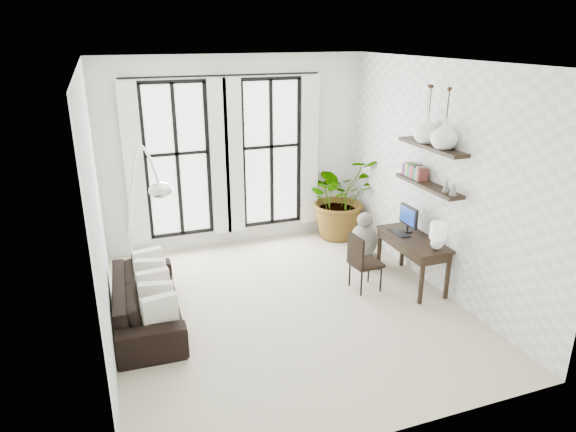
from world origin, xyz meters
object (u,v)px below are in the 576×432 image
sofa (147,301)px  plant (340,197)px  arc_lamp (142,186)px  desk (415,242)px  desk_chair (361,259)px  buddha (364,243)px

sofa → plant: plant is taller
sofa → arc_lamp: arc_lamp is taller
desk → desk_chair: 0.82m
desk_chair → arc_lamp: (-2.86, 0.54, 1.22)m
desk_chair → plant: bearing=69.2°
sofa → buddha: bearing=-77.7°
desk → arc_lamp: (-3.64, 0.67, 1.01)m
plant → arc_lamp: arc_lamp is taller
desk_chair → buddha: buddha is taller
sofa → arc_lamp: 1.46m
buddha → desk: bearing=-69.7°
plant → desk: (0.18, -2.14, -0.06)m
desk_chair → arc_lamp: 3.16m
plant → desk_chair: (-0.61, -2.00, -0.26)m
sofa → plant: bearing=-60.5°
desk_chair → arc_lamp: size_ratio=0.38×
desk → desk_chair: (-0.78, 0.14, -0.21)m
desk_chair → sofa: bearing=172.9°
plant → arc_lamp: (-3.47, -1.47, 0.96)m
sofa → buddha: (3.41, 0.60, 0.07)m
sofa → desk: 3.78m
buddha → sofa: bearing=-170.0°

